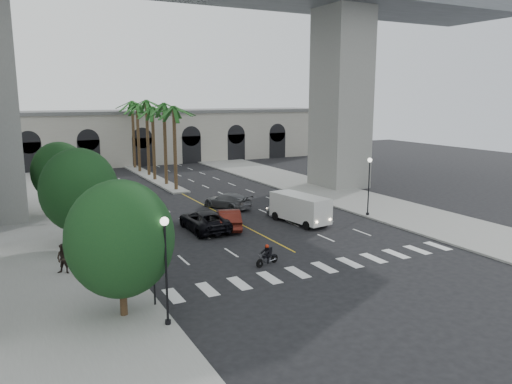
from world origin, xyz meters
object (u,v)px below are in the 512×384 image
lamp_post_left_near (166,262)px  car_c (204,221)px  traffic_signal_near (153,261)px  motorcycle_rider (268,256)px  lamp_post_left_far (89,188)px  lamp_post_right (369,182)px  car_d (227,201)px  car_e (134,210)px  car_b (229,219)px  traffic_signal_far (134,241)px  pedestrian_a (99,260)px  cargo_van (300,208)px  car_a (290,209)px  pedestrian_b (64,259)px

lamp_post_left_near → car_c: (7.89, 15.32, -2.39)m
traffic_signal_near → motorcycle_rider: traffic_signal_near is taller
lamp_post_left_far → lamp_post_right: 24.16m
lamp_post_right → traffic_signal_near: size_ratio=1.47×
car_d → car_e: (-9.16, -0.39, 0.10)m
traffic_signal_near → car_b: (9.80, 12.46, -1.69)m
car_b → traffic_signal_far: bearing=59.9°
car_e → pedestrian_a: size_ratio=2.58×
traffic_signal_near → pedestrian_a: 6.12m
lamp_post_left_far → car_d: lamp_post_left_far is taller
lamp_post_left_near → traffic_signal_near: size_ratio=1.47×
pedestrian_a → cargo_van: bearing=-12.4°
lamp_post_right → car_d: size_ratio=1.03×
cargo_van → car_d: bearing=102.1°
lamp_post_left_near → lamp_post_right: bearing=29.7°
car_d → car_e: car_e is taller
motorcycle_rider → car_e: bearing=88.2°
car_a → car_b: 6.52m
traffic_signal_far → car_a: size_ratio=0.79×
car_a → pedestrian_b: (-19.83, -6.32, 0.28)m
car_e → pedestrian_a: (-5.39, -13.35, 0.27)m
car_e → cargo_van: size_ratio=0.83×
lamp_post_left_far → motorcycle_rider: bearing=-61.4°
traffic_signal_near → car_c: 15.10m
car_b → car_a: bearing=-153.2°
motorcycle_rider → traffic_signal_far: bearing=155.5°
lamp_post_left_near → car_c: lamp_post_left_near is taller
motorcycle_rider → car_b: 9.50m
lamp_post_left_near → traffic_signal_far: bearing=89.1°
car_e → pedestrian_b: size_ratio=2.72×
lamp_post_left_near → pedestrian_a: 8.62m
motorcycle_rider → lamp_post_left_far: bearing=100.5°
traffic_signal_near → car_a: (16.26, 13.34, -1.72)m
car_b → cargo_van: size_ratio=0.83×
motorcycle_rider → car_e: size_ratio=0.37×
car_c → car_d: bearing=-126.9°
lamp_post_right → car_c: lamp_post_right is taller
lamp_post_left_far → pedestrian_b: lamp_post_left_far is taller
lamp_post_right → car_a: lamp_post_right is taller
motorcycle_rider → pedestrian_a: pedestrian_a is taller
car_c → cargo_van: cargo_van is taller
car_e → pedestrian_b: (-7.21, -12.02, 0.22)m
car_c → car_d: (5.01, 6.62, -0.08)m
car_b → car_e: car_e is taller
motorcycle_rider → pedestrian_b: size_ratio=1.02×
traffic_signal_far → cargo_van: (15.97, 7.27, -1.15)m
traffic_signal_near → car_c: (7.79, 12.82, -1.68)m
car_e → cargo_van: 14.60m
lamp_post_left_near → motorcycle_rider: 10.43m
car_c → lamp_post_left_near: bearing=62.9°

